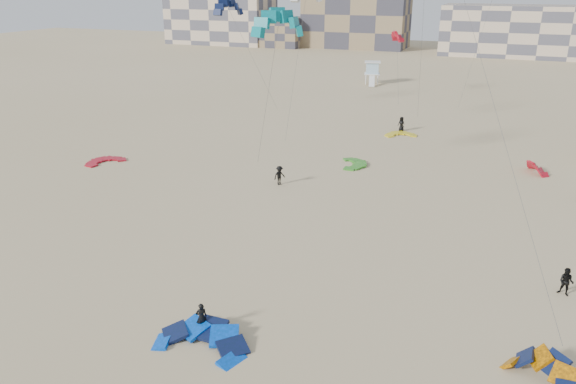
% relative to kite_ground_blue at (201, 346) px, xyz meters
% --- Properties ---
extents(ground, '(320.00, 320.00, 0.00)m').
position_rel_kite_ground_blue_xyz_m(ground, '(1.92, 3.19, 0.00)').
color(ground, tan).
rests_on(ground, ground).
extents(kite_ground_blue, '(5.11, 5.37, 2.63)m').
position_rel_kite_ground_blue_xyz_m(kite_ground_blue, '(0.00, 0.00, 0.00)').
color(kite_ground_blue, '#064FF6').
rests_on(kite_ground_blue, ground).
extents(kite_ground_red, '(5.24, 5.16, 0.64)m').
position_rel_kite_ground_blue_xyz_m(kite_ground_red, '(-24.61, 23.74, 0.00)').
color(kite_ground_red, red).
rests_on(kite_ground_red, ground).
extents(kite_ground_green, '(4.71, 4.55, 0.64)m').
position_rel_kite_ground_blue_xyz_m(kite_ground_green, '(-0.60, 32.12, 0.00)').
color(kite_ground_green, '#419A22').
rests_on(kite_ground_green, ground).
extents(kite_ground_red_far, '(3.84, 3.80, 2.96)m').
position_rel_kite_ground_blue_xyz_m(kite_ground_red_far, '(16.68, 36.10, 0.00)').
color(kite_ground_red_far, red).
rests_on(kite_ground_red_far, ground).
extents(kite_ground_yellow, '(4.61, 4.71, 0.79)m').
position_rel_kite_ground_blue_xyz_m(kite_ground_yellow, '(1.76, 45.35, 0.00)').
color(kite_ground_yellow, yellow).
rests_on(kite_ground_yellow, ground).
extents(kitesurfer_main, '(0.71, 0.68, 1.64)m').
position_rel_kite_ground_blue_xyz_m(kitesurfer_main, '(-0.62, 1.23, 0.82)').
color(kitesurfer_main, black).
rests_on(kitesurfer_main, ground).
extents(kitesurfer_b, '(1.03, 0.92, 1.74)m').
position_rel_kite_ground_blue_xyz_m(kitesurfer_b, '(17.62, 12.18, 0.87)').
color(kitesurfer_b, black).
rests_on(kitesurfer_b, ground).
extents(kitesurfer_c, '(1.18, 1.32, 1.77)m').
position_rel_kite_ground_blue_xyz_m(kitesurfer_c, '(-5.35, 23.97, 0.89)').
color(kitesurfer_c, black).
rests_on(kitesurfer_c, ground).
extents(kitesurfer_e, '(1.01, 0.82, 1.80)m').
position_rel_kite_ground_blue_xyz_m(kitesurfer_e, '(1.39, 47.56, 0.90)').
color(kitesurfer_e, black).
rests_on(kitesurfer_e, ground).
extents(kite_fly_teal_a, '(6.11, 6.11, 14.47)m').
position_rel_kite_ground_blue_xyz_m(kite_fly_teal_a, '(-5.74, 24.84, 13.92)').
color(kite_fly_teal_a, '#0E7B96').
rests_on(kite_fly_teal_a, ground).
extents(kite_fly_navy, '(9.02, 5.46, 14.66)m').
position_rel_kite_ground_blue_xyz_m(kite_fly_navy, '(-22.03, 47.72, 14.12)').
color(kite_fly_navy, '#0C1341').
rests_on(kite_fly_navy, ground).
extents(kite_fly_red, '(4.73, 11.67, 9.74)m').
position_rel_kite_ground_blue_xyz_m(kite_fly_red, '(-3.64, 68.13, 9.35)').
color(kite_fly_red, red).
rests_on(kite_fly_red, ground).
extents(lifeguard_tower_far, '(3.37, 5.74, 3.96)m').
position_rel_kite_ground_blue_xyz_m(lifeguard_tower_far, '(-9.98, 80.01, 1.96)').
color(lifeguard_tower_far, white).
rests_on(lifeguard_tower_far, ground).
extents(condo_west_a, '(30.00, 15.00, 14.00)m').
position_rel_kite_ground_blue_xyz_m(condo_west_a, '(-68.08, 133.19, 7.00)').
color(condo_west_a, beige).
rests_on(condo_west_a, ground).
extents(condo_west_b, '(28.00, 14.00, 18.00)m').
position_rel_kite_ground_blue_xyz_m(condo_west_b, '(-28.08, 137.19, 9.00)').
color(condo_west_b, '#867051').
rests_on(condo_west_b, ground).
extents(condo_mid, '(32.00, 16.00, 12.00)m').
position_rel_kite_ground_blue_xyz_m(condo_mid, '(11.92, 133.19, 6.00)').
color(condo_mid, beige).
rests_on(condo_mid, ground).
extents(condo_fill_left, '(12.00, 10.00, 8.00)m').
position_rel_kite_ground_blue_xyz_m(condo_fill_left, '(-48.08, 131.19, 4.00)').
color(condo_fill_left, '#867051').
rests_on(condo_fill_left, ground).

